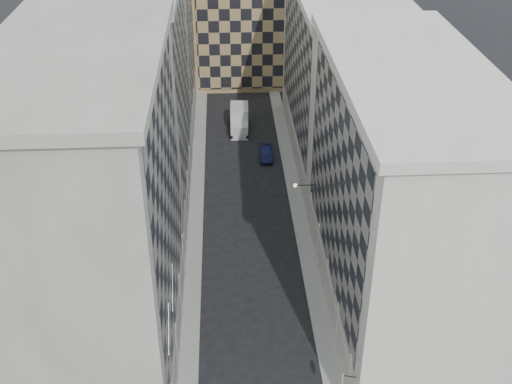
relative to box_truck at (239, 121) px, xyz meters
name	(u,v)px	position (x,y,z in m)	size (l,w,h in m)	color
sidewalk_west	(196,209)	(-5.07, -18.69, -1.25)	(1.50, 100.00, 0.15)	#969691
sidewalk_east	(297,206)	(5.43, -18.69, -1.25)	(1.50, 100.00, 0.15)	#969691
bldg_left_a	(98,218)	(-10.70, -37.69, 10.50)	(10.80, 22.80, 23.70)	gray
bldg_left_b	(134,98)	(-10.70, -15.69, 10.00)	(10.80, 22.80, 22.70)	gray
bldg_left_c	(153,34)	(-10.70, 6.31, 9.50)	(10.80, 22.80, 21.70)	gray
bldg_right_a	(397,197)	(11.06, -33.69, 9.00)	(10.80, 26.80, 20.70)	beige
bldg_right_b	(339,74)	(11.08, -6.69, 8.52)	(10.80, 28.80, 19.70)	beige
tan_block	(249,14)	(2.18, 19.20, 8.11)	(16.80, 14.80, 18.80)	#9E7F54
flagpoles_left	(171,307)	(-5.72, -42.69, 6.68)	(0.10, 6.33, 2.33)	gray
bracket_lamp	(297,185)	(4.56, -24.69, 4.88)	(1.98, 0.36, 0.36)	black
box_truck	(239,121)	(0.00, 0.00, 0.00)	(2.42, 5.60, 3.04)	silver
dark_car	(266,153)	(2.91, -7.75, -0.64)	(1.43, 4.11, 1.36)	#10133E
shop_sign	(343,381)	(5.35, -45.69, 2.51)	(0.98, 0.70, 0.79)	black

